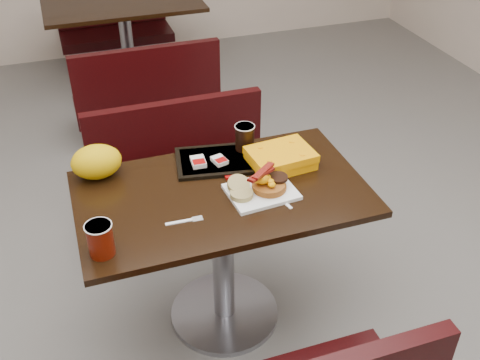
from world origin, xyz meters
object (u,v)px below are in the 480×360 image
object	(u,v)px
platter	(261,192)
clamshell	(281,158)
table_near	(223,258)
bench_far_n	(115,22)
hashbrown_sleeve_left	(198,162)
table_far	(128,49)
bench_near_n	(186,177)
knife	(280,199)
coffee_cup_near	(100,240)
bench_far_s	(144,86)
fork	(179,222)
tray	(217,161)
paper_bag	(96,162)
coffee_cup_far	(245,137)
hashbrown_sleeve_right	(219,160)
pancake_stack	(269,186)

from	to	relation	value
platter	clamshell	xyz separation A→B (m)	(0.15, 0.17, 0.03)
table_near	platter	bearing A→B (deg)	-25.12
bench_far_n	hashbrown_sleeve_left	size ratio (longest dim) A/B	12.18
table_far	bench_near_n	bearing A→B (deg)	-90.00
bench_far_n	knife	distance (m)	3.46
coffee_cup_near	hashbrown_sleeve_left	xyz separation A→B (m)	(0.47, 0.43, -0.04)
bench_far_s	fork	bearing A→B (deg)	-96.08
table_near	bench_far_s	distance (m)	1.90
table_far	clamshell	world-z (taller)	clamshell
tray	paper_bag	world-z (taller)	paper_bag
bench_far_s	knife	bearing A→B (deg)	-84.13
tray	coffee_cup_far	size ratio (longest dim) A/B	3.01
coffee_cup_near	hashbrown_sleeve_right	world-z (taller)	coffee_cup_near
bench_far_s	bench_far_n	xyz separation A→B (m)	(0.00, 1.40, 0.00)
table_far	clamshell	distance (m)	2.55
table_far	tray	size ratio (longest dim) A/B	3.37
bench_near_n	coffee_cup_far	xyz separation A→B (m)	(0.19, -0.44, 0.47)
platter	fork	xyz separation A→B (m)	(-0.37, -0.08, -0.01)
coffee_cup_far	bench_far_s	bearing A→B (deg)	96.58
table_near	coffee_cup_far	bearing A→B (deg)	53.70
coffee_cup_near	fork	distance (m)	0.32
table_far	paper_bag	size ratio (longest dim) A/B	5.62
bench_far_s	fork	world-z (taller)	fork
bench_far_n	coffee_cup_far	bearing A→B (deg)	-86.44
bench_far_s	coffee_cup_near	bearing A→B (deg)	-103.70
bench_far_n	table_near	bearing A→B (deg)	-90.00
bench_near_n	knife	distance (m)	0.94
bench_far_s	clamshell	size ratio (longest dim) A/B	3.64
table_near	bench_far_s	bearing A→B (deg)	90.00
platter	tray	distance (m)	0.30
bench_far_s	coffee_cup_far	distance (m)	1.72
bench_far_s	tray	world-z (taller)	tray
fork	paper_bag	world-z (taller)	paper_bag
bench_far_s	hashbrown_sleeve_right	size ratio (longest dim) A/B	13.94
bench_far_n	clamshell	distance (m)	3.24
platter	coffee_cup_far	world-z (taller)	coffee_cup_far
coffee_cup_far	bench_near_n	bearing A→B (deg)	113.17
bench_near_n	table_far	world-z (taller)	table_far
pancake_stack	coffee_cup_near	world-z (taller)	coffee_cup_near
bench_far_s	pancake_stack	distance (m)	2.02
bench_far_n	bench_far_s	bearing A→B (deg)	-90.00
bench_far_s	pancake_stack	world-z (taller)	pancake_stack
table_near	clamshell	bearing A→B (deg)	18.48
table_near	bench_near_n	size ratio (longest dim) A/B	1.20
hashbrown_sleeve_right	clamshell	xyz separation A→B (m)	(0.26, -0.08, 0.01)
hashbrown_sleeve_right	tray	bearing A→B (deg)	85.18
coffee_cup_near	bench_far_s	bearing A→B (deg)	76.30
table_near	tray	xyz separation A→B (m)	(0.04, 0.21, 0.38)
table_near	knife	world-z (taller)	knife
bench_near_n	hashbrown_sleeve_right	size ratio (longest dim) A/B	13.94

